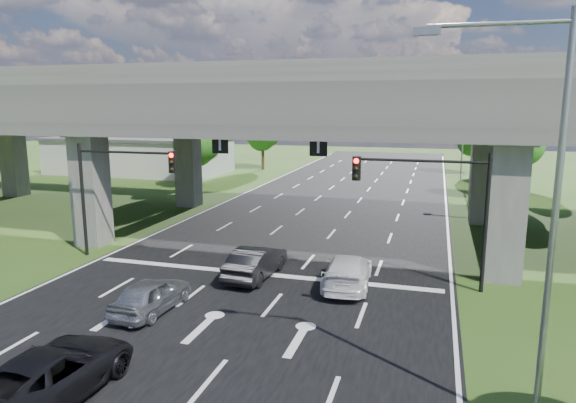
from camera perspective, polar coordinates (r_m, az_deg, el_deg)
The scene contains 19 objects.
ground at distance 21.67m, azimuth -6.38°, elevation -10.91°, with size 160.00×160.00×0.00m, color #284415.
road at distance 30.68m, azimuth 0.79°, elevation -4.31°, with size 18.00×120.00×0.03m, color black.
overpass at distance 31.56m, azimuth 1.81°, elevation 10.62°, with size 80.00×15.00×10.00m.
warehouse at distance 63.65m, azimuth -16.09°, elevation 4.90°, with size 20.00×10.00×4.00m, color #9E9E99.
signal_right at distance 22.83m, azimuth 15.89°, elevation 0.78°, with size 5.76×0.54×6.00m.
signal_left at distance 27.69m, azimuth -18.50°, elevation 2.31°, with size 5.76×0.54×6.00m.
streetlight_near at distance 12.94m, azimuth 25.94°, elevation 0.24°, with size 3.38×0.25×10.00m.
streetlight_far at distance 42.68m, azimuth 19.34°, elevation 7.26°, with size 3.38×0.25×10.00m.
streetlight_beyond at distance 58.65m, azimuth 18.56°, elevation 8.08°, with size 3.38×0.25×10.00m.
tree_left_near at distance 49.72m, azimuth -9.94°, elevation 6.91°, with size 4.50×4.50×7.80m.
tree_left_mid at distance 58.26m, azimuth -9.12°, elevation 6.83°, with size 3.91×3.90×6.76m.
tree_left_far at distance 64.11m, azimuth -2.80°, elevation 8.15°, with size 4.80×4.80×8.32m.
tree_right_near at distance 46.99m, azimuth 22.60°, elevation 5.65°, with size 4.20×4.20×7.28m.
tree_right_mid at distance 55.31m, azimuth 24.80°, elevation 5.79°, with size 3.91×3.90×6.76m.
tree_right_far at distance 62.79m, azimuth 20.16°, elevation 7.17°, with size 4.50×4.50×7.80m.
car_silver at distance 20.86m, azimuth -14.94°, elevation -10.02°, with size 1.59×3.95×1.35m, color #ABADB3.
car_dark at distance 24.04m, azimuth -3.58°, elevation -6.74°, with size 1.55×4.44×1.46m, color black.
car_white at distance 23.02m, azimuth 6.65°, elevation -7.68°, with size 1.95×4.81×1.40m, color silver.
car_trailing at distance 16.07m, azimuth -24.82°, elevation -16.99°, with size 2.39×5.19×1.44m, color black.
Camera 1 is at (7.85, -18.57, 7.95)m, focal length 32.00 mm.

